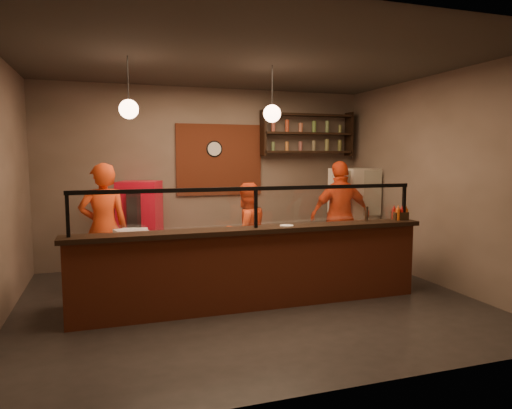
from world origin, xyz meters
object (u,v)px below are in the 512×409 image
object	(u,v)px
wall_clock	(214,149)
cook_right	(340,215)
cook_mid	(246,232)
cook_left	(104,228)
red_cooler	(140,227)
condiment_caddy	(400,216)
fridge	(354,215)
pepper_mill	(366,214)
pizza_dough	(308,231)

from	to	relation	value
wall_clock	cook_right	distance (m)	2.58
wall_clock	cook_mid	distance (m)	1.96
cook_right	cook_left	bearing A→B (deg)	2.81
red_cooler	condiment_caddy	xyz separation A→B (m)	(3.47, -2.39, 0.34)
wall_clock	fridge	size ratio (longest dim) A/B	0.17
cook_mid	cook_left	bearing A→B (deg)	-18.50
wall_clock	red_cooler	world-z (taller)	wall_clock
condiment_caddy	pepper_mill	world-z (taller)	pepper_mill
fridge	condiment_caddy	xyz separation A→B (m)	(-0.40, -1.95, 0.25)
cook_left	pizza_dough	size ratio (longest dim) A/B	3.84
red_cooler	pizza_dough	xyz separation A→B (m)	(2.19, -2.06, 0.13)
fridge	condiment_caddy	world-z (taller)	fridge
cook_mid	pizza_dough	distance (m)	1.14
pizza_dough	fridge	bearing A→B (deg)	43.89
red_cooler	pizza_dough	size ratio (longest dim) A/B	3.17
pizza_dough	condiment_caddy	world-z (taller)	condiment_caddy
cook_left	cook_mid	bearing A→B (deg)	170.28
red_cooler	condiment_caddy	bearing A→B (deg)	-15.74
cook_right	fridge	bearing A→B (deg)	-137.31
cook_left	red_cooler	size ratio (longest dim) A/B	1.21
red_cooler	pepper_mill	bearing A→B (deg)	-20.22
wall_clock	pepper_mill	xyz separation A→B (m)	(1.56, -2.69, -0.94)
cook_mid	condiment_caddy	bearing A→B (deg)	131.26
condiment_caddy	pepper_mill	bearing A→B (deg)	178.52
cook_right	pizza_dough	size ratio (longest dim) A/B	3.87
cook_mid	pepper_mill	distance (m)	1.91
wall_clock	cook_left	xyz separation A→B (m)	(-1.96, -1.32, -1.16)
cook_right	pizza_dough	xyz separation A→B (m)	(-1.13, -1.14, -0.04)
pizza_dough	condiment_caddy	bearing A→B (deg)	-14.64
cook_right	pizza_dough	distance (m)	1.60
wall_clock	fridge	xyz separation A→B (m)	(2.50, -0.75, -1.23)
wall_clock	fridge	world-z (taller)	wall_clock
cook_mid	red_cooler	bearing A→B (deg)	-51.46
pizza_dough	cook_right	bearing A→B (deg)	45.13
cook_left	pizza_dough	world-z (taller)	cook_left
pizza_dough	condiment_caddy	distance (m)	1.34
fridge	pepper_mill	distance (m)	2.17
fridge	pepper_mill	bearing A→B (deg)	-129.40
red_cooler	cook_mid	bearing A→B (deg)	-17.23
cook_mid	pizza_dough	bearing A→B (deg)	109.31
cook_left	pepper_mill	xyz separation A→B (m)	(3.52, -1.37, 0.23)
condiment_caddy	cook_left	bearing A→B (deg)	161.18
condiment_caddy	cook_mid	bearing A→B (deg)	146.68
cook_left	pepper_mill	bearing A→B (deg)	152.11
cook_left	cook_right	size ratio (longest dim) A/B	0.99
condiment_caddy	wall_clock	bearing A→B (deg)	127.86
wall_clock	red_cooler	size ratio (longest dim) A/B	0.19
pizza_dough	cook_mid	bearing A→B (deg)	124.73
cook_left	cook_right	xyz separation A→B (m)	(3.91, 0.09, 0.01)
cook_mid	pepper_mill	world-z (taller)	cook_mid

